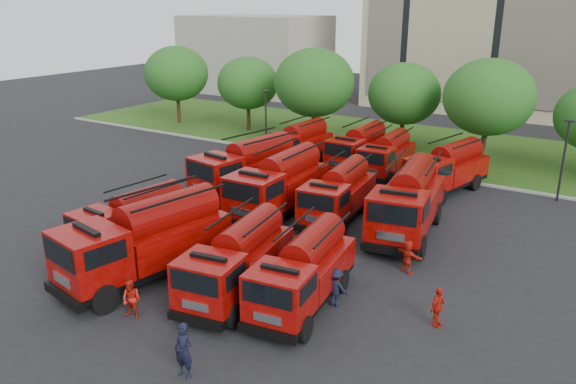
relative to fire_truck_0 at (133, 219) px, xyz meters
The scene contains 29 objects.
ground 5.61m from the fire_truck_0, 18.28° to the left, with size 140.00×140.00×0.00m, color black.
lawn 28.21m from the fire_truck_0, 79.48° to the left, with size 70.00×16.00×0.12m, color #224412.
curb 20.31m from the fire_truck_0, 75.29° to the left, with size 70.00×0.30×0.14m, color gray.
side_building 52.14m from the fire_truck_0, 118.54° to the left, with size 18.00×12.00×10.00m, color gray.
tree_0 30.50m from the fire_truck_0, 128.51° to the left, with size 6.30×6.30×7.70m.
tree_1 27.16m from the fire_truck_0, 113.73° to the left, with size 5.71×5.71×6.98m.
tree_2 23.70m from the fire_truck_0, 97.02° to the left, with size 6.72×6.72×8.22m.
tree_3 26.23m from the fire_truck_0, 80.84° to the left, with size 5.88×5.88×7.19m.
tree_4 26.91m from the fire_truck_0, 65.27° to the left, with size 6.55×6.55×8.01m.
lamp_post_0 19.57m from the fire_truck_0, 104.41° to the left, with size 0.60×0.25×5.11m.
lamp_post_1 25.56m from the fire_truck_0, 47.79° to the left, with size 0.60×0.25×5.11m.
fire_truck_0 is the anchor object (origin of this frame).
fire_truck_1 3.79m from the fire_truck_0, 33.96° to the right, with size 4.17×8.38×3.65m.
fire_truck_2 7.50m from the fire_truck_0, ahead, with size 3.36×7.08×3.10m.
fire_truck_3 10.24m from the fire_truck_0, ahead, with size 3.12×6.87×3.02m.
fire_truck_4 9.56m from the fire_truck_0, 89.41° to the left, with size 3.94×8.20×3.58m.
fire_truck_5 8.63m from the fire_truck_0, 64.80° to the left, with size 3.11×7.97×3.58m.
fire_truck_6 11.27m from the fire_truck_0, 51.44° to the left, with size 3.13×7.06×3.11m.
fire_truck_7 14.20m from the fire_truck_0, 38.89° to the left, with size 4.01×8.29×3.62m.
fire_truck_8 17.20m from the fire_truck_0, 92.72° to the left, with size 2.77×7.04×3.16m.
fire_truck_9 19.10m from the fire_truck_0, 79.28° to the left, with size 2.60×6.92×3.13m.
fire_truck_10 19.22m from the fire_truck_0, 71.95° to the left, with size 2.58×6.54×2.94m.
fire_truck_11 19.94m from the fire_truck_0, 57.51° to the left, with size 3.95×7.40×3.20m.
firefighter_0 11.43m from the fire_truck_0, 35.06° to the right, with size 0.72×0.52×1.96m, color black.
firefighter_1 7.19m from the fire_truck_0, 43.92° to the right, with size 0.79×0.43×1.62m, color #B6190E.
firefighter_2 15.45m from the fire_truck_0, ahead, with size 0.94×0.53×1.60m, color #B6190E.
firefighter_3 11.47m from the fire_truck_0, ahead, with size 1.07×0.55×1.65m, color black.
firefighter_4 6.03m from the fire_truck_0, 47.52° to the left, with size 0.96×0.63×1.95m, color black.
firefighter_5 13.65m from the fire_truck_0, 19.86° to the left, with size 1.48×0.64×1.60m, color #B6190E.
Camera 1 is at (15.42, -19.66, 11.83)m, focal length 35.00 mm.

